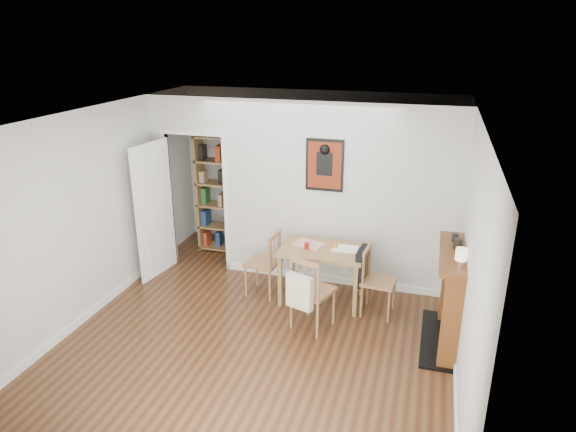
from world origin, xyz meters
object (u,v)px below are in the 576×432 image
(bookshelf, at_px, (223,195))
(red_glass, at_px, (307,246))
(chair_right, at_px, (377,280))
(orange_fruit, at_px, (335,246))
(dining_table, at_px, (322,255))
(mantel_lamp, at_px, (461,255))
(chair_left, at_px, (263,263))
(ceramic_jar_b, at_px, (455,237))
(ceramic_jar_a, at_px, (458,244))
(fireplace, at_px, (452,295))
(notebook, at_px, (345,249))
(chair_front, at_px, (312,291))

(bookshelf, distance_m, red_glass, 2.16)
(chair_right, bearing_deg, orange_fruit, 162.60)
(dining_table, xyz_separation_m, red_glass, (-0.20, -0.06, 0.13))
(orange_fruit, bearing_deg, dining_table, -158.87)
(mantel_lamp, bearing_deg, chair_left, 160.41)
(red_glass, height_order, ceramic_jar_b, ceramic_jar_b)
(dining_table, relative_size, orange_fruit, 15.00)
(ceramic_jar_a, distance_m, ceramic_jar_b, 0.23)
(orange_fruit, bearing_deg, fireplace, -22.15)
(chair_left, height_order, fireplace, fireplace)
(notebook, bearing_deg, chair_left, -174.43)
(notebook, bearing_deg, chair_front, -108.64)
(chair_left, bearing_deg, ceramic_jar_a, -9.83)
(bookshelf, height_order, mantel_lamp, bookshelf)
(chair_right, relative_size, orange_fruit, 12.13)
(chair_front, relative_size, orange_fruit, 13.11)
(chair_left, height_order, ceramic_jar_a, ceramic_jar_a)
(ceramic_jar_a, bearing_deg, red_glass, 167.42)
(fireplace, relative_size, mantel_lamp, 6.33)
(dining_table, distance_m, chair_right, 0.79)
(dining_table, distance_m, ceramic_jar_a, 1.80)
(red_glass, bearing_deg, bookshelf, 143.55)
(notebook, bearing_deg, mantel_lamp, -35.80)
(chair_front, xyz_separation_m, notebook, (0.26, 0.76, 0.27))
(fireplace, bearing_deg, ceramic_jar_a, 88.97)
(orange_fruit, distance_m, notebook, 0.14)
(notebook, distance_m, mantel_lamp, 1.77)
(chair_right, bearing_deg, chair_front, -142.02)
(orange_fruit, xyz_separation_m, notebook, (0.13, 0.01, -0.03))
(chair_front, relative_size, bookshelf, 0.50)
(dining_table, bearing_deg, notebook, 13.40)
(bookshelf, height_order, ceramic_jar_a, bookshelf)
(chair_right, bearing_deg, dining_table, 170.31)
(red_glass, bearing_deg, fireplace, -14.92)
(chair_left, xyz_separation_m, chair_front, (0.85, -0.65, 0.03))
(chair_front, bearing_deg, notebook, 71.36)
(chair_left, xyz_separation_m, chair_right, (1.57, -0.09, 0.00))
(dining_table, xyz_separation_m, notebook, (0.29, 0.07, 0.10))
(bookshelf, bearing_deg, ceramic_jar_a, -25.30)
(chair_right, bearing_deg, fireplace, -25.16)
(chair_right, relative_size, chair_front, 0.92)
(orange_fruit, bearing_deg, chair_left, -174.20)
(fireplace, bearing_deg, ceramic_jar_b, 94.87)
(fireplace, bearing_deg, chair_front, -174.97)
(red_glass, distance_m, mantel_lamp, 2.11)
(notebook, bearing_deg, chair_right, -22.94)
(chair_left, relative_size, bookshelf, 0.48)
(dining_table, bearing_deg, red_glass, -164.81)
(ceramic_jar_a, bearing_deg, orange_fruit, 160.55)
(orange_fruit, distance_m, ceramic_jar_b, 1.55)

